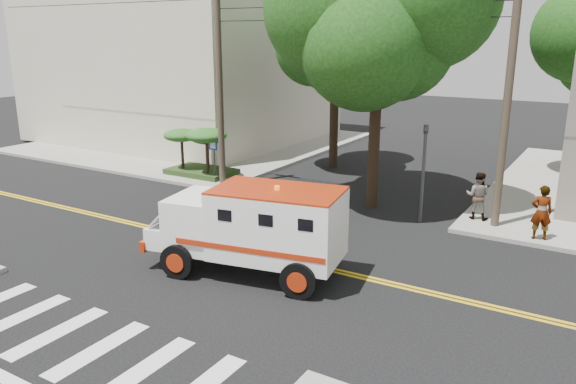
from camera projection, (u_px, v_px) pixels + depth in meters
The scene contains 13 objects.
ground at pixel (248, 250), 17.90m from camera, with size 100.00×100.00×0.00m, color black.
sidewalk_nw at pixel (196, 142), 35.73m from camera, with size 17.00×17.00×0.15m, color gray.
building_left at pixel (184, 59), 36.60m from camera, with size 16.00×14.00×10.00m, color beige.
utility_pole_left at pixel (220, 86), 24.42m from camera, with size 0.28×0.28×9.00m, color #382D23.
utility_pole_right at pixel (507, 101), 18.66m from camera, with size 0.28×0.28×9.00m, color #382D23.
tree_main at pixel (388, 19), 20.11m from camera, with size 6.08×5.70×9.85m.
tree_left at pixel (339, 54), 27.41m from camera, with size 4.48×4.20×7.70m.
traffic_signal at pixel (424, 163), 20.02m from camera, with size 0.15×0.18×3.60m.
accessibility_sign at pixel (214, 154), 25.71m from camera, with size 0.45×0.10×2.02m.
palm_planter at pixel (199, 144), 26.62m from camera, with size 3.52×2.63×2.36m.
armored_truck at pixel (253, 225), 15.78m from camera, with size 5.95×3.12×2.58m.
pedestrian_a at pixel (541, 212), 18.24m from camera, with size 0.67×0.44×1.83m, color gray.
pedestrian_b at pixel (478, 196), 20.31m from camera, with size 0.85×0.66×1.74m, color gray.
Camera 1 is at (9.77, -13.65, 6.61)m, focal length 35.00 mm.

